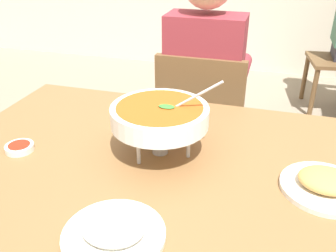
% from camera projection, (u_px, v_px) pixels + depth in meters
% --- Properties ---
extents(dining_table_main, '(1.38, 0.97, 0.77)m').
position_uv_depth(dining_table_main, '(155.00, 189.00, 1.18)').
color(dining_table_main, brown).
rests_on(dining_table_main, ground_plane).
extents(chair_diner_main, '(0.44, 0.44, 0.90)m').
position_uv_depth(chair_diner_main, '(202.00, 125.00, 1.91)').
color(chair_diner_main, brown).
rests_on(chair_diner_main, ground_plane).
extents(diner_main, '(0.40, 0.45, 1.31)m').
position_uv_depth(diner_main, '(205.00, 80.00, 1.83)').
color(diner_main, '#2D2D38').
rests_on(diner_main, ground_plane).
extents(curry_bowl, '(0.33, 0.30, 0.26)m').
position_uv_depth(curry_bowl, '(160.00, 116.00, 1.12)').
color(curry_bowl, silver).
rests_on(curry_bowl, dining_table_main).
extents(rice_plate, '(0.24, 0.24, 0.06)m').
position_uv_depth(rice_plate, '(114.00, 231.00, 0.84)').
color(rice_plate, white).
rests_on(rice_plate, dining_table_main).
extents(appetizer_plate, '(0.24, 0.24, 0.06)m').
position_uv_depth(appetizer_plate, '(326.00, 184.00, 1.00)').
color(appetizer_plate, white).
rests_on(appetizer_plate, dining_table_main).
extents(sauce_dish, '(0.09, 0.09, 0.02)m').
position_uv_depth(sauce_dish, '(20.00, 147.00, 1.19)').
color(sauce_dish, white).
rests_on(sauce_dish, dining_table_main).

